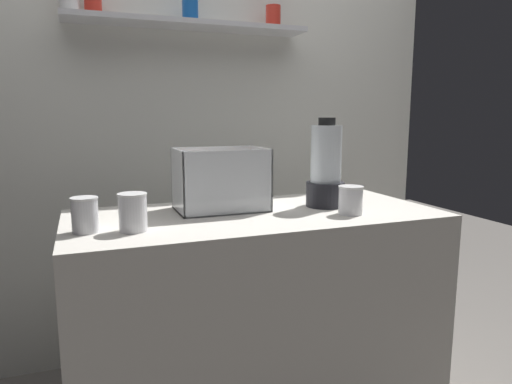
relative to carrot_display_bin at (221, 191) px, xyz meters
The scene contains 7 objects.
counter 0.55m from the carrot_display_bin, 42.21° to the right, with size 1.40×0.64×0.90m, color beige.
back_wall_unit 0.73m from the carrot_display_bin, 81.14° to the left, with size 2.60×0.24×2.50m.
carrot_display_bin is the anchor object (origin of this frame).
blender_pitcher 0.43m from the carrot_display_bin, 10.90° to the right, with size 0.16×0.16×0.36m.
juice_cup_mango_far_left 0.54m from the carrot_display_bin, 159.42° to the right, with size 0.09×0.09×0.11m.
juice_cup_orange_left 0.43m from the carrot_display_bin, 147.83° to the right, with size 0.09×0.09×0.12m.
juice_cup_mango_middle 0.50m from the carrot_display_bin, 30.19° to the right, with size 0.09×0.09×0.11m.
Camera 1 is at (-0.61, -1.62, 1.27)m, focal length 32.32 mm.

